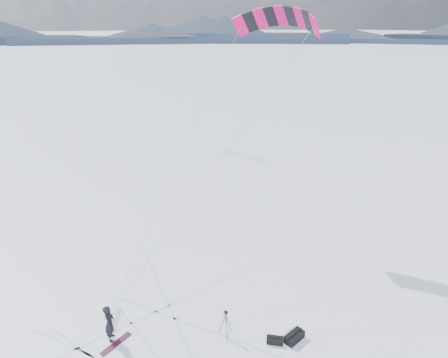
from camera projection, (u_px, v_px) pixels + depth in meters
ground at (195, 354)px, 16.05m from camera, size 1800.00×1800.00×0.00m
horizon_hills at (193, 294)px, 14.84m from camera, size 704.00×704.00×8.11m
snowkiter at (112, 339)px, 16.81m from camera, size 0.66×0.78×1.81m
snowboard at (116, 344)px, 16.51m from camera, size 1.55×0.83×0.04m
tripod at (226, 320)px, 16.65m from camera, size 0.62×0.64×1.37m
gear_bag_a at (294, 337)px, 16.66m from camera, size 1.03×0.61×0.43m
gear_bag_b at (275, 340)px, 16.54m from camera, size 0.78×0.76×0.33m
power_kite at (278, 22)px, 21.80m from camera, size 14.18×7.43×12.85m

